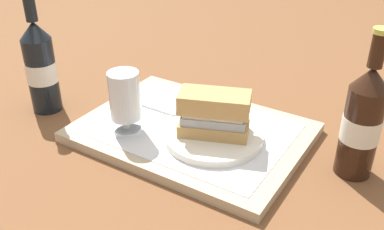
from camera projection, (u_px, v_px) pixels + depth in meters
ground_plane at (192, 136)px, 0.89m from camera, size 3.00×3.00×0.00m
tray at (192, 132)px, 0.89m from camera, size 0.44×0.32×0.02m
placemat at (192, 128)px, 0.88m from camera, size 0.38×0.27×0.00m
plate at (214, 136)px, 0.84m from camera, size 0.19×0.19×0.01m
sandwich at (212, 113)px, 0.82m from camera, size 0.14×0.11×0.08m
beer_glass at (125, 99)px, 0.84m from camera, size 0.06×0.06×0.12m
napkin_folded at (165, 103)px, 0.97m from camera, size 0.09×0.07×0.01m
beer_bottle at (41, 66)px, 0.94m from camera, size 0.07×0.07×0.27m
second_bottle at (362, 121)px, 0.74m from camera, size 0.07×0.07×0.27m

